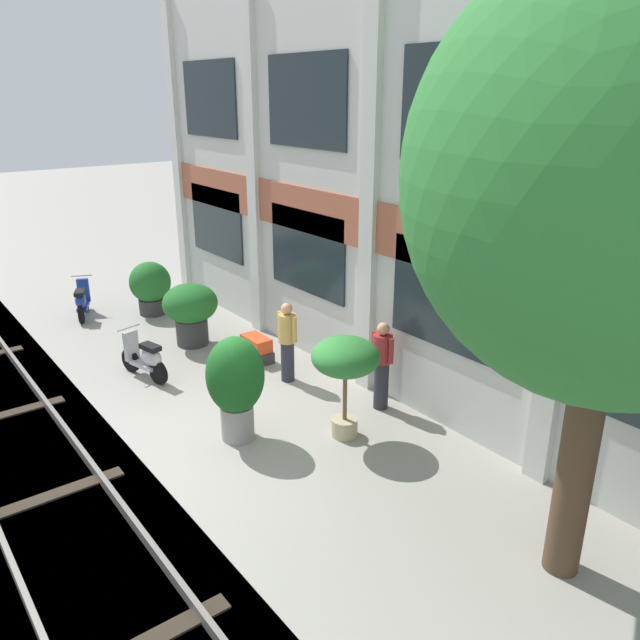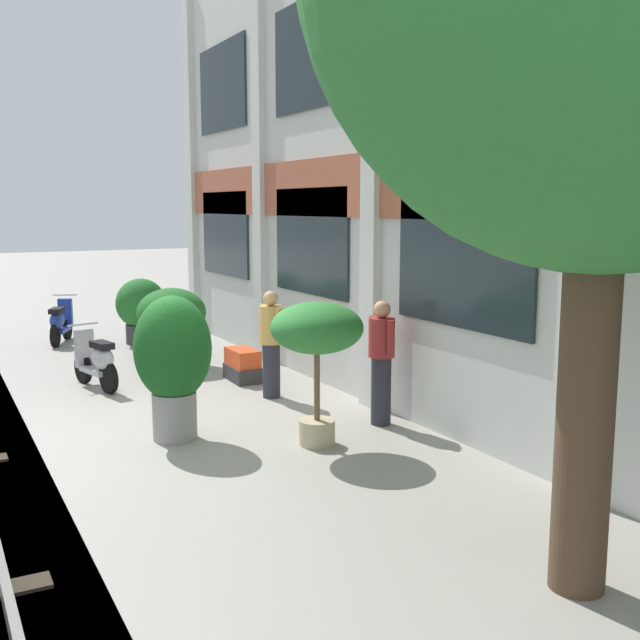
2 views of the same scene
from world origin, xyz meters
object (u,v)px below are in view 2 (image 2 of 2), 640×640
at_px(potted_plant_fluted_column, 173,357).
at_px(scooter_second_parked, 97,361).
at_px(potted_plant_ribbed_drum, 141,308).
at_px(resident_by_doorway, 271,341).
at_px(potted_plant_low_pan, 317,336).
at_px(scooter_near_curb, 60,323).
at_px(resident_watching_tracks, 381,359).
at_px(potted_plant_glazed_jar, 172,320).
at_px(potted_plant_square_trough, 243,366).

distance_m(potted_plant_fluted_column, scooter_second_parked, 3.10).
height_order(potted_plant_ribbed_drum, resident_by_doorway, resident_by_doorway).
relative_size(potted_plant_low_pan, potted_plant_ribbed_drum, 1.27).
bearing_deg(scooter_near_curb, resident_watching_tracks, -136.95).
xyz_separation_m(scooter_second_parked, resident_watching_tracks, (3.68, 2.85, 0.43)).
height_order(scooter_near_curb, resident_by_doorway, resident_by_doorway).
bearing_deg(potted_plant_ribbed_drum, scooter_second_parked, -24.78).
bearing_deg(potted_plant_fluted_column, potted_plant_ribbed_drum, 168.51).
bearing_deg(scooter_second_parked, potted_plant_glazed_jar, -68.21).
distance_m(potted_plant_square_trough, scooter_second_parked, 2.28).
xyz_separation_m(potted_plant_low_pan, resident_by_doorway, (-2.28, 0.44, -0.46)).
xyz_separation_m(potted_plant_fluted_column, scooter_near_curb, (-7.32, -0.16, -0.58)).
distance_m(scooter_near_curb, resident_by_doorway, 6.38).
bearing_deg(resident_watching_tracks, potted_plant_fluted_column, -13.07).
height_order(potted_plant_fluted_column, scooter_second_parked, potted_plant_fluted_column).
relative_size(potted_plant_square_trough, potted_plant_glazed_jar, 0.57).
xyz_separation_m(potted_plant_ribbed_drum, potted_plant_fluted_column, (6.57, -1.34, 0.27)).
bearing_deg(potted_plant_fluted_column, potted_plant_square_trough, 142.56).
distance_m(potted_plant_low_pan, resident_watching_tracks, 1.26).
relative_size(potted_plant_low_pan, resident_by_doorway, 1.08).
xyz_separation_m(potted_plant_square_trough, potted_plant_glazed_jar, (-1.63, -0.67, 0.59)).
bearing_deg(scooter_second_parked, potted_plant_fluted_column, 172.15).
xyz_separation_m(potted_plant_low_pan, scooter_second_parked, (-4.03, -1.73, -0.88)).
relative_size(scooter_second_parked, resident_watching_tracks, 0.84).
bearing_deg(scooter_second_parked, potted_plant_square_trough, -117.39).
bearing_deg(potted_plant_glazed_jar, potted_plant_low_pan, 2.18).
relative_size(potted_plant_low_pan, scooter_near_curb, 1.32).
height_order(potted_plant_low_pan, scooter_second_parked, potted_plant_low_pan).
bearing_deg(potted_plant_fluted_column, potted_plant_low_pan, 55.15).
bearing_deg(potted_plant_low_pan, scooter_near_curb, -169.19).
bearing_deg(potted_plant_low_pan, scooter_second_parked, -156.77).
height_order(potted_plant_glazed_jar, scooter_near_curb, potted_plant_glazed_jar).
relative_size(potted_plant_low_pan, resident_watching_tracks, 1.06).
bearing_deg(potted_plant_glazed_jar, potted_plant_ribbed_drum, 177.64).
bearing_deg(potted_plant_fluted_column, scooter_second_parked, -174.38).
relative_size(potted_plant_square_trough, scooter_second_parked, 0.58).
height_order(potted_plant_fluted_column, resident_by_doorway, potted_plant_fluted_column).
relative_size(resident_by_doorway, resident_watching_tracks, 0.98).
xyz_separation_m(potted_plant_fluted_column, resident_watching_tracks, (0.65, 2.55, -0.15)).
height_order(potted_plant_low_pan, potted_plant_square_trough, potted_plant_low_pan).
height_order(potted_plant_ribbed_drum, scooter_second_parked, potted_plant_ribbed_drum).
xyz_separation_m(potted_plant_ribbed_drum, scooter_near_curb, (-0.75, -1.49, -0.31)).
bearing_deg(potted_plant_ribbed_drum, potted_plant_low_pan, 0.71).
distance_m(potted_plant_fluted_column, resident_by_doorway, 2.28).
relative_size(potted_plant_square_trough, resident_by_doorway, 0.49).
distance_m(potted_plant_glazed_jar, resident_by_doorway, 2.90).
bearing_deg(potted_plant_ribbed_drum, potted_plant_glazed_jar, -2.36).
bearing_deg(resident_watching_tracks, scooter_near_curb, -70.03).
distance_m(potted_plant_low_pan, potted_plant_square_trough, 3.67).
bearing_deg(potted_plant_glazed_jar, resident_watching_tracks, 15.46).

